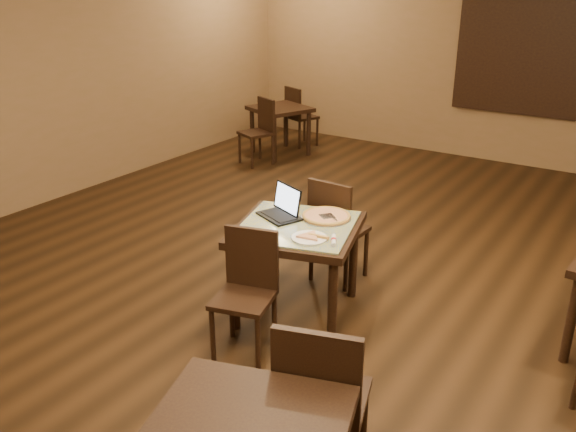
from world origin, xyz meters
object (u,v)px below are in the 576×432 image
Objects in this scene: other_table_b_chair_far at (298,113)px; other_table_b_chair_near at (260,127)px; other_table_b at (280,115)px; laptop at (283,208)px; pizza_pan at (326,218)px; chair_main_near at (247,285)px; other_table_c_chair_far at (321,396)px; tiled_table at (297,237)px; chair_main_far at (335,225)px.

other_table_b_chair_near is at bearing 115.63° from other_table_b_chair_far.
other_table_b is 0.55m from other_table_b_chair_far.
laptop is 3.98m from other_table_b_chair_near.
pizza_pan is at bearing -29.03° from other_table_b.
other_table_b is at bearing 115.63° from other_table_b_chair_near.
chair_main_near is 0.91m from pizza_pan.
chair_main_near is at bearing -54.83° from other_table_c_chair_far.
chair_main_near is (-0.02, -0.62, -0.15)m from tiled_table.
other_table_c_chair_far reaches higher than laptop.
chair_main_far is at bearing -27.11° from other_table_b.
pizza_pan is (0.14, 0.86, 0.25)m from chair_main_near.
chair_main_near is 5.62m from other_table_b_chair_far.
chair_main_far reaches higher than other_table_b_chair_near.
pizza_pan is at bearing 45.90° from laptop.
other_table_b_chair_near is (-2.46, 3.11, -0.30)m from laptop.
tiled_table is 5.10m from other_table_b_chair_far.
other_table_b is (-2.67, 4.38, 0.08)m from chair_main_near.
other_table_c_chair_far reaches higher than other_table_b.
laptop is 0.44× the size of other_table_b_chair_near.
other_table_c_chair_far is (3.79, -5.77, 0.05)m from other_table_b_chair_far.
tiled_table is 0.63m from chair_main_far.
laptop is at bearing 71.20° from chair_main_far.
chair_main_far is 1.04× the size of other_table_b_chair_far.
pizza_pan is at bearing 47.31° from tiled_table.
tiled_table is 1.14× the size of other_table_b.
other_table_b_chair_far is at bearing 115.63° from other_table_b.
other_table_c_chair_far is at bearing -60.80° from pizza_pan.
other_table_c_chair_far is (1.27, -1.56, -0.25)m from laptop.
laptop reaches higher than pizza_pan.
other_table_b_chair_near is (-2.66, 2.60, -0.02)m from chair_main_far.
laptop is 4.43m from other_table_b.
tiled_table is at bearing 92.53° from chair_main_far.
laptop is 2.03m from other_table_c_chair_far.
other_table_b is (-2.81, 3.52, -0.17)m from pizza_pan.
other_table_c_chair_far is at bearing -29.04° from other_table_b_chair_near.
laptop reaches higher than chair_main_far.
pizza_pan is 0.40× the size of other_table_b.
other_table_c_chair_far is at bearing 119.57° from chair_main_far.
chair_main_far is at bearing 74.23° from chair_main_near.
chair_main_far is 0.46m from pizza_pan.
other_table_c_chair_far reaches higher than other_table_b_chair_near.
laptop reaches higher than other_table_b_chair_near.
laptop is 4.91m from other_table_b_chair_far.
other_table_b_chair_far is (-0.03, 0.55, -0.07)m from other_table_b.
pizza_pan is 1.96m from other_table_c_chair_far.
other_table_b_chair_far is (-2.70, 4.93, 0.01)m from chair_main_near.
tiled_table is at bearing -71.09° from other_table_c_chair_far.
other_table_c_chair_far reaches higher than pizza_pan.
laptop is at bearing -29.30° from other_table_b_chair_near.
chair_main_far is 4.58m from other_table_b_chair_far.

